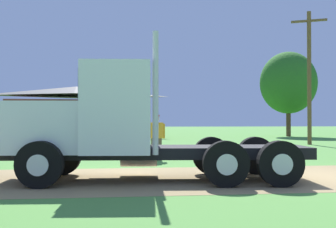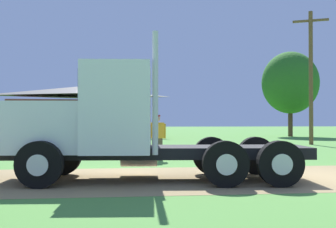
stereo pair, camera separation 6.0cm
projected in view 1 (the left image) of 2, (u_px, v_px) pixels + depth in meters
ground_plane at (319, 176)px, 11.67m from camera, size 200.00×200.00×0.00m
dirt_track at (319, 176)px, 11.67m from camera, size 120.00×5.17×0.01m
truck_foreground_white at (114, 127)px, 10.85m from camera, size 7.73×3.21×3.59m
visitor_far_side at (156, 135)px, 16.37m from camera, size 0.67×0.34×1.73m
shed_building at (76, 113)px, 37.41m from camera, size 11.90×6.29×4.50m
utility_pole_near at (309, 74)px, 27.36m from camera, size 2.04×1.08×8.49m
tree_mid at (126, 90)px, 51.96m from camera, size 5.34×5.34×8.14m
tree_right at (288, 83)px, 41.57m from camera, size 5.43×5.43×8.18m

